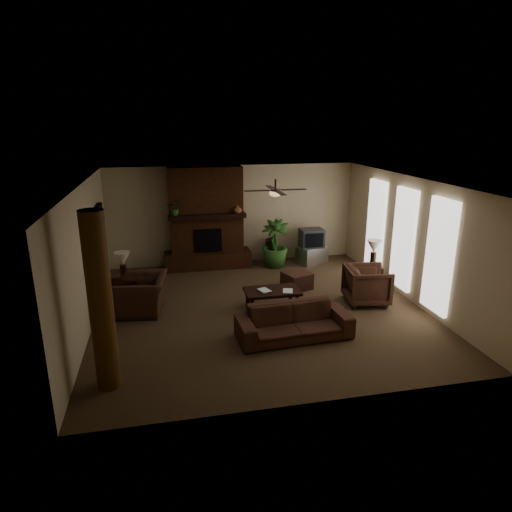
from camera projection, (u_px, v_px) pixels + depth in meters
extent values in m
plane|color=brown|center=(260.00, 309.00, 9.83)|extent=(7.00, 7.00, 0.00)
plane|color=silver|center=(260.00, 182.00, 9.01)|extent=(7.00, 7.00, 0.00)
plane|color=beige|center=(233.00, 215.00, 12.69)|extent=(7.00, 0.00, 7.00)
plane|color=beige|center=(315.00, 316.00, 6.14)|extent=(7.00, 0.00, 7.00)
plane|color=beige|center=(86.00, 258.00, 8.72)|extent=(0.00, 7.00, 7.00)
plane|color=beige|center=(410.00, 239.00, 10.11)|extent=(0.00, 7.00, 7.00)
cube|color=#4B2614|center=(206.00, 218.00, 12.30)|extent=(2.00, 0.50, 2.80)
cube|color=#4B2614|center=(208.00, 259.00, 12.55)|extent=(2.40, 0.70, 0.45)
cube|color=black|center=(208.00, 240.00, 12.22)|extent=(0.75, 0.04, 0.65)
cube|color=black|center=(207.00, 216.00, 12.01)|extent=(2.10, 0.28, 0.12)
cube|color=white|center=(376.00, 226.00, 11.61)|extent=(0.08, 0.85, 2.35)
cube|color=white|center=(403.00, 239.00, 10.30)|extent=(0.08, 0.85, 2.35)
cube|color=white|center=(439.00, 257.00, 8.99)|extent=(0.08, 0.85, 2.35)
cylinder|color=brown|center=(101.00, 303.00, 6.59)|extent=(0.36, 0.36, 2.80)
cube|color=black|center=(102.00, 250.00, 10.52)|extent=(0.10, 1.00, 2.10)
cylinder|color=#2F1E15|center=(275.00, 185.00, 9.40)|extent=(0.04, 0.04, 0.24)
cylinder|color=#2F1E15|center=(275.00, 191.00, 9.44)|extent=(0.20, 0.20, 0.06)
ellipsoid|color=#F2BF72|center=(275.00, 193.00, 9.45)|extent=(0.26, 0.26, 0.14)
cube|color=black|center=(294.00, 189.00, 9.51)|extent=(0.55, 0.12, 0.01)
cube|color=black|center=(257.00, 191.00, 9.35)|extent=(0.55, 0.12, 0.01)
cube|color=black|center=(271.00, 187.00, 9.81)|extent=(0.12, 0.55, 0.01)
cube|color=black|center=(280.00, 193.00, 9.06)|extent=(0.12, 0.55, 0.01)
imported|color=#462A1E|center=(294.00, 317.00, 8.42)|extent=(2.21, 0.76, 0.85)
imported|color=#462A1E|center=(141.00, 288.00, 9.59)|extent=(0.91, 1.27, 1.04)
imported|color=#462A1E|center=(367.00, 283.00, 10.02)|extent=(0.97, 1.02, 0.94)
cube|color=black|center=(272.00, 291.00, 9.75)|extent=(1.20, 0.70, 0.06)
cube|color=black|center=(252.00, 307.00, 9.48)|extent=(0.07, 0.07, 0.37)
cube|color=black|center=(297.00, 303.00, 9.68)|extent=(0.07, 0.07, 0.37)
cube|color=black|center=(248.00, 298.00, 9.94)|extent=(0.07, 0.07, 0.37)
cube|color=black|center=(291.00, 294.00, 10.14)|extent=(0.07, 0.07, 0.37)
cube|color=#462A1E|center=(297.00, 280.00, 10.99)|extent=(0.76, 0.76, 0.40)
cube|color=#B8B8BB|center=(312.00, 255.00, 12.91)|extent=(0.98, 0.81, 0.50)
cube|color=#363638|center=(312.00, 238.00, 12.72)|extent=(0.65, 0.50, 0.52)
cube|color=black|center=(315.00, 240.00, 12.47)|extent=(0.52, 0.03, 0.40)
cylinder|color=black|center=(271.00, 251.00, 12.88)|extent=(0.34, 0.34, 0.70)
sphere|color=black|center=(271.00, 243.00, 12.80)|extent=(0.34, 0.34, 0.34)
imported|color=#305D25|center=(275.00, 254.00, 12.57)|extent=(1.22, 1.52, 0.75)
cube|color=black|center=(125.00, 291.00, 10.09)|extent=(0.65, 0.65, 0.55)
cylinder|color=#2F1E15|center=(124.00, 273.00, 9.95)|extent=(0.17, 0.17, 0.35)
cone|color=silver|center=(122.00, 259.00, 9.86)|extent=(0.45, 0.45, 0.30)
cube|color=black|center=(371.00, 276.00, 11.08)|extent=(0.62, 0.62, 0.55)
cylinder|color=#2F1E15|center=(373.00, 259.00, 10.92)|extent=(0.14, 0.14, 0.35)
cone|color=silver|center=(374.00, 246.00, 10.82)|extent=(0.37, 0.37, 0.30)
imported|color=#305D25|center=(175.00, 209.00, 11.79)|extent=(0.49, 0.52, 0.33)
imported|color=#92583A|center=(238.00, 209.00, 12.07)|extent=(0.25, 0.25, 0.22)
imported|color=#999999|center=(260.00, 286.00, 9.59)|extent=(0.21, 0.09, 0.29)
imported|color=#999999|center=(283.00, 285.00, 9.61)|extent=(0.21, 0.08, 0.29)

